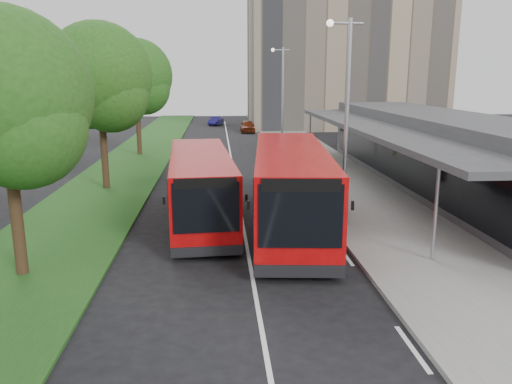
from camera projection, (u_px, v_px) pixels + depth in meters
ground at (246, 239)px, 18.71m from camera, size 120.00×120.00×0.00m
pavement at (308, 154)px, 38.57m from camera, size 5.00×80.00×0.15m
grass_verge at (138, 157)px, 37.60m from camera, size 5.00×80.00×0.10m
lane_centre_line at (233, 168)px, 33.28m from camera, size 0.12×70.00×0.01m
kerb_dashes at (275, 158)px, 37.41m from camera, size 0.12×56.00×0.01m
office_block at (344, 50)px, 58.51m from camera, size 22.00×12.00×18.00m
station_building at (438, 151)px, 26.83m from camera, size 7.70×26.00×4.00m
tree_near at (4, 106)px, 14.16m from camera, size 4.94×4.94×7.94m
tree_mid at (99, 83)px, 25.70m from camera, size 5.44×5.44×8.74m
tree_far at (136, 80)px, 37.35m from camera, size 5.45×5.45×8.76m
lamp_post_near at (345, 108)px, 19.89m from camera, size 1.44×0.28×8.00m
lamp_post_far at (282, 92)px, 39.32m from camera, size 1.44×0.28×8.00m
bus_main at (291, 188)px, 19.71m from camera, size 3.91×11.52×3.21m
bus_second at (201, 186)px, 20.87m from camera, size 3.23×10.21×2.85m
litter_bin at (328, 175)px, 27.82m from camera, size 0.51×0.51×0.82m
bollard at (293, 149)px, 36.79m from camera, size 0.22×0.22×1.09m
car_near at (247, 126)px, 54.41m from camera, size 1.56×3.80×1.29m
car_far at (216, 121)px, 62.27m from camera, size 2.00×3.51×1.09m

